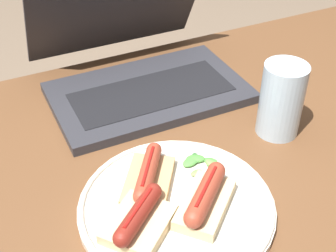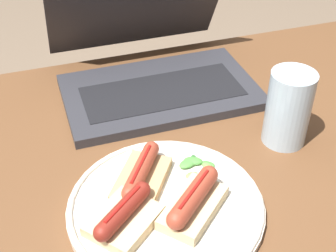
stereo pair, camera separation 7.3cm
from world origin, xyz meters
TOP-DOWN VIEW (x-y plane):
  - desk at (0.00, 0.00)m, footprint 1.40×0.69m
  - laptop at (0.05, 0.21)m, footprint 0.37×0.33m
  - plate at (-0.03, -0.12)m, footprint 0.28×0.28m
  - sausage_toast_left at (-0.05, -0.07)m, footprint 0.11×0.12m
  - sausage_toast_middle at (-0.00, -0.15)m, footprint 0.12×0.12m
  - sausage_toast_right at (-0.10, -0.14)m, footprint 0.12×0.12m
  - salad_pile at (0.04, -0.06)m, footprint 0.06×0.05m
  - drinking_glass at (0.21, -0.03)m, footprint 0.07×0.07m

SIDE VIEW (x-z plane):
  - desk at x=0.00m, z-range 0.29..1.02m
  - plate at x=-0.03m, z-range 0.74..0.76m
  - salad_pile at x=0.04m, z-range 0.75..0.76m
  - sausage_toast_left at x=-0.05m, z-range 0.75..0.79m
  - sausage_toast_right at x=-0.10m, z-range 0.75..0.79m
  - sausage_toast_middle at x=0.00m, z-range 0.75..0.80m
  - laptop at x=0.05m, z-range 0.67..0.88m
  - drinking_glass at x=0.21m, z-range 0.74..0.87m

